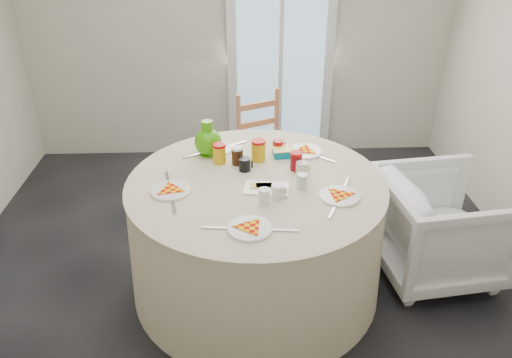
{
  "coord_description": "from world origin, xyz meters",
  "views": [
    {
      "loc": [
        -0.03,
        -2.69,
        2.26
      ],
      "look_at": [
        0.08,
        -0.06,
        0.8
      ],
      "focal_mm": 35.0,
      "sensor_mm": 36.0,
      "label": 1
    }
  ],
  "objects_px": {
    "armchair": "(440,223)",
    "green_pitcher": "(208,143)",
    "table": "(256,237)",
    "wooden_chair": "(267,149)"
  },
  "relations": [
    {
      "from": "armchair",
      "to": "green_pitcher",
      "type": "bearing_deg",
      "value": 71.75
    },
    {
      "from": "armchair",
      "to": "table",
      "type": "bearing_deg",
      "value": 86.54
    },
    {
      "from": "table",
      "to": "green_pitcher",
      "type": "xyz_separation_m",
      "value": [
        -0.3,
        0.38,
        0.49
      ]
    },
    {
      "from": "wooden_chair",
      "to": "green_pitcher",
      "type": "height_order",
      "value": "green_pitcher"
    },
    {
      "from": "table",
      "to": "armchair",
      "type": "xyz_separation_m",
      "value": [
        1.24,
        0.08,
        0.02
      ]
    },
    {
      "from": "table",
      "to": "armchair",
      "type": "distance_m",
      "value": 1.24
    },
    {
      "from": "wooden_chair",
      "to": "green_pitcher",
      "type": "relative_size",
      "value": 3.95
    },
    {
      "from": "wooden_chair",
      "to": "armchair",
      "type": "xyz_separation_m",
      "value": [
        1.1,
        -1.02,
        -0.08
      ]
    },
    {
      "from": "wooden_chair",
      "to": "armchair",
      "type": "distance_m",
      "value": 1.5
    },
    {
      "from": "table",
      "to": "green_pitcher",
      "type": "relative_size",
      "value": 6.92
    }
  ]
}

